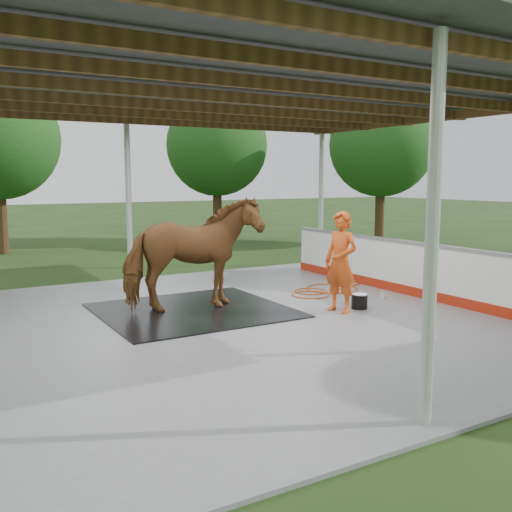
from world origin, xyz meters
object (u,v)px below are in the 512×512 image
horse (192,254)px  handler (341,262)px  dasher_board (412,270)px  wash_bucket (359,301)px

horse → handler: (2.33, -1.44, -0.14)m
handler → dasher_board: bearing=87.5°
wash_bucket → dasher_board: bearing=13.1°
dasher_board → wash_bucket: 1.88m
dasher_board → wash_bucket: dasher_board is taller
dasher_board → handler: handler is taller
dasher_board → horse: bearing=167.7°
dasher_board → wash_bucket: (-1.79, -0.42, -0.40)m
dasher_board → horse: horse is taller
handler → horse: bearing=-135.1°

